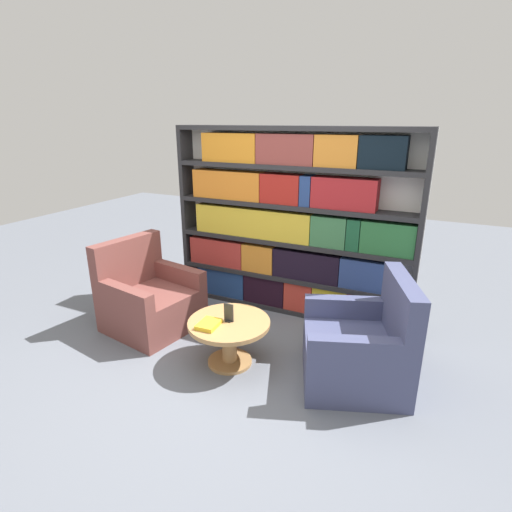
{
  "coord_description": "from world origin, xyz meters",
  "views": [
    {
      "loc": [
        1.51,
        -2.64,
        2.15
      ],
      "look_at": [
        -0.09,
        0.71,
        0.88
      ],
      "focal_mm": 28.0,
      "sensor_mm": 36.0,
      "label": 1
    }
  ],
  "objects": [
    {
      "name": "armchair_right",
      "position": [
        1.04,
        0.41,
        0.31
      ],
      "size": [
        1.08,
        1.08,
        0.95
      ],
      "rotation": [
        0.0,
        0.0,
        -1.22
      ],
      "color": "#42476B",
      "rests_on": "ground_plane"
    },
    {
      "name": "stray_book",
      "position": [
        -0.2,
        -0.01,
        0.45
      ],
      "size": [
        0.18,
        0.23,
        0.04
      ],
      "color": "gold",
      "rests_on": "coffee_table"
    },
    {
      "name": "coffee_table",
      "position": [
        -0.09,
        0.15,
        0.31
      ],
      "size": [
        0.74,
        0.74,
        0.43
      ],
      "color": "#AD7F4C",
      "rests_on": "ground_plane"
    },
    {
      "name": "bookshelf",
      "position": [
        -0.02,
        1.44,
        1.02
      ],
      "size": [
        2.75,
        0.3,
        2.09
      ],
      "color": "silver",
      "rests_on": "ground_plane"
    },
    {
      "name": "armchair_left",
      "position": [
        -1.22,
        0.4,
        0.31
      ],
      "size": [
        0.97,
        0.97,
        0.95
      ],
      "rotation": [
        0.0,
        0.0,
        1.4
      ],
      "color": "brown",
      "rests_on": "ground_plane"
    },
    {
      "name": "ground_plane",
      "position": [
        0.0,
        0.0,
        0.0
      ],
      "size": [
        14.0,
        14.0,
        0.0
      ],
      "primitive_type": "plane",
      "color": "slate"
    },
    {
      "name": "table_sign",
      "position": [
        -0.09,
        0.15,
        0.51
      ],
      "size": [
        0.09,
        0.06,
        0.17
      ],
      "color": "black",
      "rests_on": "coffee_table"
    }
  ]
}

